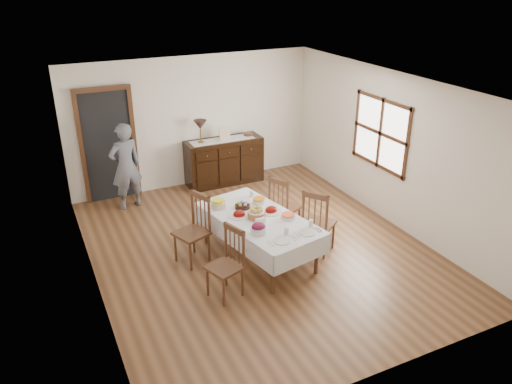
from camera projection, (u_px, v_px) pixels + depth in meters
name	position (u px, v px, depth m)	size (l,w,h in m)	color
ground	(259.00, 248.00, 8.00)	(6.00, 6.00, 0.00)	brown
room_shell	(238.00, 145.00, 7.61)	(5.02, 6.02, 2.65)	silver
dining_table	(259.00, 222.00, 7.50)	(1.42, 2.20, 0.70)	silver
chair_left_near	(227.00, 262.00, 6.68)	(0.53, 0.53, 1.00)	#4D2D1A
chair_left_far	(194.00, 228.00, 7.47)	(0.58, 0.58, 1.07)	#4D2D1A
chair_right_near	(318.00, 221.00, 7.67)	(0.62, 0.62, 1.07)	#4D2D1A
chair_right_far	(283.00, 205.00, 8.25)	(0.56, 0.56, 1.03)	#4D2D1A
sideboard	(224.00, 161.00, 10.24)	(1.57, 0.57, 0.94)	black
person	(125.00, 164.00, 9.03)	(0.54, 0.35, 1.73)	slate
bread_basket	(256.00, 213.00, 7.40)	(0.27, 0.27, 0.17)	#985332
egg_basket	(242.00, 206.00, 7.74)	(0.24, 0.24, 0.11)	black
ham_platter_a	(239.00, 214.00, 7.49)	(0.33, 0.33, 0.11)	silver
ham_platter_b	(271.00, 210.00, 7.61)	(0.33, 0.33, 0.11)	silver
beet_bowl	(258.00, 228.00, 6.99)	(0.23, 0.23, 0.16)	silver
carrot_bowl	(259.00, 201.00, 7.89)	(0.20, 0.20, 0.09)	silver
pineapple_bowl	(218.00, 204.00, 7.73)	(0.23, 0.23, 0.14)	beige
casserole_dish	(288.00, 216.00, 7.41)	(0.22, 0.22, 0.07)	silver
butter_dish	(260.00, 220.00, 7.30)	(0.15, 0.12, 0.07)	silver
setting_left	(283.00, 237.00, 6.87)	(0.44, 0.31, 0.10)	silver
setting_right	(308.00, 229.00, 7.08)	(0.44, 0.31, 0.10)	silver
glass_far_a	(222.00, 203.00, 7.82)	(0.07, 0.07, 0.09)	silver
glass_far_b	(252.00, 194.00, 8.12)	(0.07, 0.07, 0.10)	silver
runner	(222.00, 140.00, 10.01)	(1.30, 0.35, 0.01)	white
table_lamp	(200.00, 125.00, 9.71)	(0.26, 0.26, 0.46)	brown
picture_frame	(225.00, 134.00, 9.94)	(0.22, 0.08, 0.28)	beige
deco_bowl	(248.00, 134.00, 10.27)	(0.20, 0.20, 0.06)	#4D2D1A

